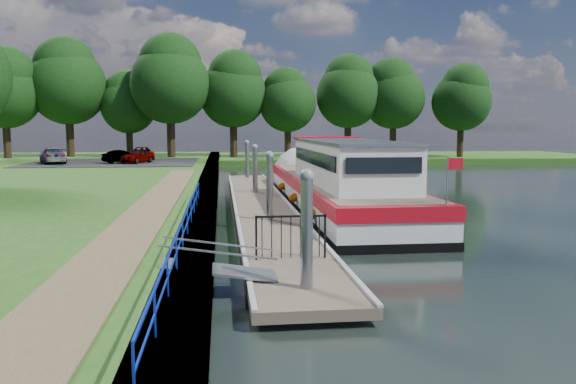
{
  "coord_description": "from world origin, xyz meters",
  "views": [
    {
      "loc": [
        -1.77,
        -12.01,
        3.8
      ],
      "look_at": [
        0.71,
        8.73,
        1.4
      ],
      "focal_mm": 35.0,
      "sensor_mm": 36.0,
      "label": 1
    }
  ],
  "objects": [
    {
      "name": "far_bank",
      "position": [
        12.0,
        52.0,
        0.3
      ],
      "size": [
        60.0,
        18.0,
        0.6
      ],
      "primitive_type": "cube",
      "color": "#254F16",
      "rests_on": "ground"
    },
    {
      "name": "horizon_trees",
      "position": [
        -1.61,
        48.68,
        7.95
      ],
      "size": [
        54.38,
        10.03,
        12.87
      ],
      "color": "#332316",
      "rests_on": "ground"
    },
    {
      "name": "car_d",
      "position": [
        -9.1,
        41.85,
        1.42
      ],
      "size": [
        2.79,
        4.51,
        1.17
      ],
      "primitive_type": "imported",
      "rotation": [
        0.0,
        0.0,
        0.22
      ],
      "color": "#999999",
      "rests_on": "carpark"
    },
    {
      "name": "carpark",
      "position": [
        -11.0,
        38.0,
        0.81
      ],
      "size": [
        14.0,
        12.0,
        0.06
      ],
      "primitive_type": "cube",
      "color": "black",
      "rests_on": "riverbank"
    },
    {
      "name": "footpath",
      "position": [
        -4.4,
        8.0,
        0.8
      ],
      "size": [
        1.6,
        40.0,
        0.05
      ],
      "primitive_type": "cube",
      "color": "brown",
      "rests_on": "riverbank"
    },
    {
      "name": "pontoon",
      "position": [
        0.0,
        13.0,
        0.18
      ],
      "size": [
        2.5,
        30.0,
        0.56
      ],
      "color": "brown",
      "rests_on": "ground"
    },
    {
      "name": "bank_edge",
      "position": [
        -2.55,
        15.0,
        0.39
      ],
      "size": [
        1.1,
        90.0,
        0.78
      ],
      "primitive_type": "cube",
      "color": "#473D2D",
      "rests_on": "ground"
    },
    {
      "name": "car_a",
      "position": [
        -8.83,
        36.69,
        1.45
      ],
      "size": [
        2.79,
        3.88,
        1.23
      ],
      "primitive_type": "imported",
      "rotation": [
        0.0,
        0.0,
        -0.42
      ],
      "color": "#999999",
      "rests_on": "carpark"
    },
    {
      "name": "mooring_piles",
      "position": [
        0.0,
        13.0,
        1.28
      ],
      "size": [
        0.3,
        27.3,
        3.55
      ],
      "color": "gray",
      "rests_on": "ground"
    },
    {
      "name": "ground",
      "position": [
        0.0,
        0.0,
        0.0
      ],
      "size": [
        160.0,
        160.0,
        0.0
      ],
      "primitive_type": "plane",
      "color": "black",
      "rests_on": "ground"
    },
    {
      "name": "barge",
      "position": [
        3.6,
        14.52,
        1.09
      ],
      "size": [
        4.36,
        21.15,
        4.78
      ],
      "color": "black",
      "rests_on": "ground"
    },
    {
      "name": "gangway",
      "position": [
        -1.85,
        0.5,
        0.63
      ],
      "size": [
        2.58,
        1.0,
        0.92
      ],
      "color": "#A5A8AD",
      "rests_on": "ground"
    },
    {
      "name": "car_c",
      "position": [
        -15.7,
        36.79,
        1.48
      ],
      "size": [
        3.36,
        4.8,
        1.29
      ],
      "primitive_type": "imported",
      "rotation": [
        0.0,
        0.0,
        3.53
      ],
      "color": "#999999",
      "rests_on": "carpark"
    },
    {
      "name": "car_b",
      "position": [
        -10.01,
        36.53,
        1.38
      ],
      "size": [
        3.52,
        2.19,
        1.09
      ],
      "primitive_type": "imported",
      "rotation": [
        0.0,
        0.0,
        1.91
      ],
      "color": "#999999",
      "rests_on": "carpark"
    },
    {
      "name": "gate_panel",
      "position": [
        -0.0,
        2.2,
        1.15
      ],
      "size": [
        1.85,
        0.05,
        1.15
      ],
      "color": "black",
      "rests_on": "ground"
    },
    {
      "name": "blue_fence",
      "position": [
        -2.75,
        3.0,
        1.31
      ],
      "size": [
        0.04,
        18.04,
        0.72
      ],
      "color": "#0C2DBF",
      "rests_on": "riverbank"
    }
  ]
}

